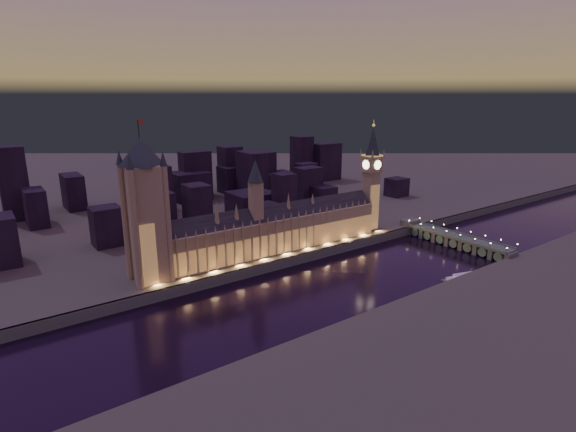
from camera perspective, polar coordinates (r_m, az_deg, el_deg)
ground_plane at (r=339.83m, az=4.78°, el=-8.32°), size 2000.00×2000.00×0.00m
north_bank at (r=793.83m, az=-20.35°, el=4.74°), size 2000.00×960.00×8.00m
embankment_wall at (r=368.03m, az=0.64°, el=-5.70°), size 2000.00×2.50×8.00m
palace_of_westminster at (r=375.54m, az=-1.51°, el=-1.66°), size 202.00×24.22×78.00m
victoria_tower at (r=320.48m, az=-17.71°, el=1.45°), size 31.68×31.68×111.53m
elizabeth_tower at (r=436.65m, az=10.57°, el=5.84°), size 18.00×18.00×104.55m
westminster_bridge at (r=442.11m, az=20.05°, el=-2.76°), size 16.96×113.00×15.90m
river_boat at (r=368.07m, az=21.60°, el=-7.23°), size 38.21×18.90×4.50m
city_backdrop at (r=549.67m, az=-9.08°, el=4.03°), size 476.27×215.63×76.45m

